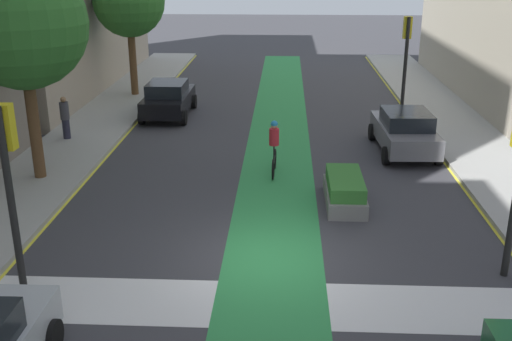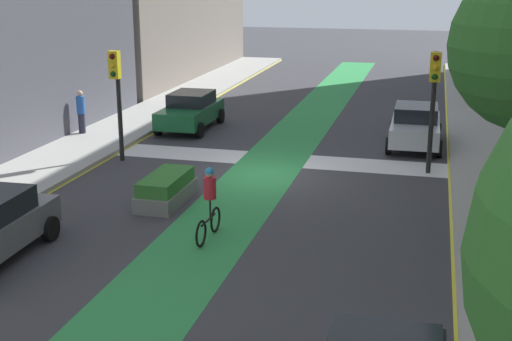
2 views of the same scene
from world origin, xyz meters
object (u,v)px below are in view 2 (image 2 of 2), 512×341
at_px(car_silver_left_near, 415,126).
at_px(pedestrian_sidewalk_right_a, 81,111).
at_px(traffic_signal_near_left, 434,89).
at_px(traffic_signal_near_right, 117,84).
at_px(cyclist_in_lane, 209,202).
at_px(median_planter, 166,189).
at_px(car_green_right_near, 191,110).

xyz_separation_m(car_silver_left_near, pedestrian_sidewalk_right_a, (13.27, 1.77, 0.25)).
distance_m(traffic_signal_near_left, pedestrian_sidewalk_right_a, 14.12).
relative_size(traffic_signal_near_left, car_silver_left_near, 0.97).
height_order(traffic_signal_near_left, pedestrian_sidewalk_right_a, traffic_signal_near_left).
relative_size(traffic_signal_near_right, cyclist_in_lane, 2.12).
distance_m(traffic_signal_near_right, median_planter, 5.60).
bearing_deg(median_planter, car_green_right_near, -74.71).
bearing_deg(car_green_right_near, median_planter, 105.29).
bearing_deg(pedestrian_sidewalk_right_a, median_planter, 132.48).
distance_m(car_silver_left_near, pedestrian_sidewalk_right_a, 13.39).
bearing_deg(car_silver_left_near, traffic_signal_near_right, 25.91).
bearing_deg(car_green_right_near, traffic_signal_near_left, 155.68).
bearing_deg(traffic_signal_near_right, car_green_right_near, -96.80).
relative_size(car_silver_left_near, car_green_right_near, 1.00).
relative_size(traffic_signal_near_left, cyclist_in_lane, 2.20).
xyz_separation_m(traffic_signal_near_right, cyclist_in_lane, (-5.38, 6.25, -1.80)).
bearing_deg(cyclist_in_lane, pedestrian_sidewalk_right_a, -47.71).
bearing_deg(median_planter, car_silver_left_near, -127.86).
xyz_separation_m(car_silver_left_near, cyclist_in_lane, (4.73, 11.16, 0.17)).
height_order(traffic_signal_near_left, median_planter, traffic_signal_near_left).
relative_size(car_green_right_near, cyclist_in_lane, 2.27).
bearing_deg(cyclist_in_lane, traffic_signal_near_left, -125.92).
relative_size(traffic_signal_near_left, pedestrian_sidewalk_right_a, 2.32).
relative_size(cyclist_in_lane, pedestrian_sidewalk_right_a, 1.06).
xyz_separation_m(pedestrian_sidewalk_right_a, median_planter, (-6.43, 7.02, -0.65)).
bearing_deg(car_green_right_near, traffic_signal_near_right, 83.20).
distance_m(traffic_signal_near_right, cyclist_in_lane, 8.43).
xyz_separation_m(car_green_right_near, median_planter, (-2.60, 9.51, -0.40)).
relative_size(traffic_signal_near_left, car_green_right_near, 0.97).
xyz_separation_m(traffic_signal_near_left, car_green_right_near, (10.02, -4.53, -2.06)).
bearing_deg(car_silver_left_near, cyclist_in_lane, 67.01).
height_order(pedestrian_sidewalk_right_a, median_planter, pedestrian_sidewalk_right_a).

